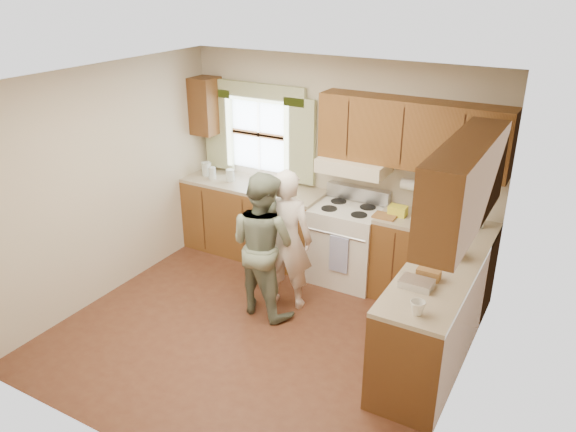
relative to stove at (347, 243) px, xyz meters
The scene contains 6 objects.
room 1.66m from the stove, 101.81° to the right, with size 3.80×3.80×3.80m.
kitchen_fixtures 0.60m from the stove, 48.99° to the right, with size 3.80×2.25×2.15m.
stove is the anchor object (origin of this frame).
woman_left 0.94m from the stove, 112.52° to the right, with size 0.56×0.37×1.54m, color white.
woman_right 1.19m from the stove, 115.22° to the right, with size 0.75×0.59×1.55m, color #29482D.
child 0.97m from the stove, 142.81° to the right, with size 0.49×0.21×0.84m, color gray.
Camera 1 is at (2.56, -3.95, 3.32)m, focal length 35.00 mm.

